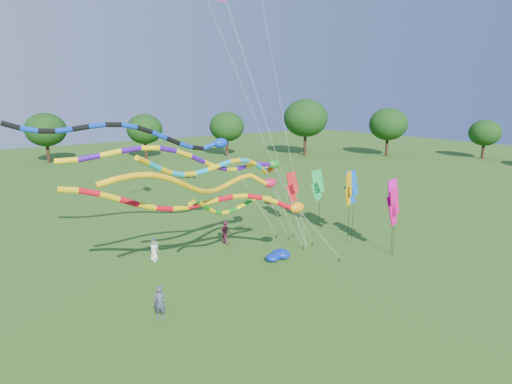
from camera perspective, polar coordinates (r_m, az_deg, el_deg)
ground at (r=25.01m, az=8.97°, el=-11.63°), size 160.00×160.00×0.00m
tree_ring at (r=23.07m, az=10.82°, el=0.45°), size 113.12×118.12×9.60m
tube_kite_red at (r=22.91m, az=-4.60°, el=-1.45°), size 15.11×2.96×6.91m
tube_kite_orange at (r=22.16m, az=-4.61°, el=1.24°), size 14.01×3.39×7.73m
tube_kite_purple at (r=22.51m, az=-5.89°, el=4.09°), size 16.14×2.19×8.71m
tube_kite_blue at (r=26.56m, az=-13.61°, el=7.16°), size 16.02×3.24×9.49m
tube_kite_cyan at (r=23.85m, az=-2.94°, el=3.30°), size 13.43×5.07×8.26m
tube_kite_green at (r=25.01m, az=-1.43°, el=-1.49°), size 10.23×4.49×5.84m
banner_pole_orange at (r=30.07m, az=12.25°, el=0.36°), size 1.13×0.44×5.22m
banner_pole_magenta_a at (r=28.42m, az=17.91°, el=-1.94°), size 1.16×0.14×4.61m
banner_pole_green at (r=33.11m, az=8.18°, el=0.89°), size 1.09×0.54×4.78m
banner_pole_magenta_b at (r=28.60m, az=17.72°, el=-0.73°), size 1.16×0.11×5.16m
banner_pole_red at (r=33.43m, az=4.83°, el=0.68°), size 1.16×0.24×4.54m
banner_pole_blue_b at (r=30.98m, az=12.57°, el=0.58°), size 1.12×0.47×5.15m
blue_nylon_heap at (r=27.62m, az=2.43°, el=-8.48°), size 1.91×1.88×0.58m
person_a at (r=27.98m, az=-13.43°, el=-7.42°), size 0.90×0.85×1.55m
person_b at (r=21.10m, az=-12.68°, el=-14.20°), size 0.70×0.67×1.62m
person_c at (r=30.36m, az=-4.07°, el=-5.36°), size 0.63×0.81×1.66m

